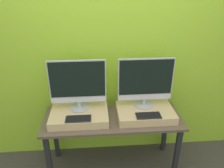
{
  "coord_description": "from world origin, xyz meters",
  "views": [
    {
      "loc": [
        -0.17,
        -1.74,
        2.09
      ],
      "look_at": [
        0.0,
        0.37,
        1.08
      ],
      "focal_mm": 35.0,
      "sensor_mm": 36.0,
      "label": 1
    }
  ],
  "objects_px": {
    "monitor_right": "(145,82)",
    "keyboard_right": "(148,116)",
    "keyboard_left": "(78,119)",
    "monitor_left": "(78,84)"
  },
  "relations": [
    {
      "from": "monitor_left",
      "to": "keyboard_right",
      "type": "height_order",
      "value": "monitor_left"
    },
    {
      "from": "monitor_right",
      "to": "keyboard_right",
      "type": "bearing_deg",
      "value": -90.0
    },
    {
      "from": "monitor_left",
      "to": "monitor_right",
      "type": "distance_m",
      "value": 0.73
    },
    {
      "from": "keyboard_left",
      "to": "monitor_right",
      "type": "distance_m",
      "value": 0.81
    },
    {
      "from": "keyboard_left",
      "to": "monitor_right",
      "type": "xyz_separation_m",
      "value": [
        0.73,
        0.22,
        0.29
      ]
    },
    {
      "from": "monitor_right",
      "to": "keyboard_right",
      "type": "height_order",
      "value": "monitor_right"
    },
    {
      "from": "monitor_left",
      "to": "monitor_right",
      "type": "relative_size",
      "value": 1.0
    },
    {
      "from": "keyboard_left",
      "to": "keyboard_right",
      "type": "bearing_deg",
      "value": 0.0
    },
    {
      "from": "monitor_right",
      "to": "keyboard_left",
      "type": "bearing_deg",
      "value": -162.93
    },
    {
      "from": "keyboard_left",
      "to": "keyboard_right",
      "type": "height_order",
      "value": "same"
    }
  ]
}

